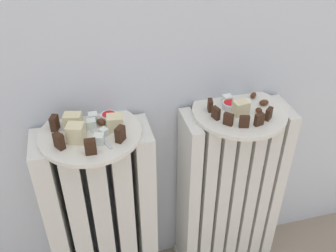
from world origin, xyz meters
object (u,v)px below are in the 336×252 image
(jam_bowl_right, at_px, (230,105))
(fork, at_px, (101,137))
(radiator_right, at_px, (229,195))
(jam_bowl_left, at_px, (109,117))
(plate_right, at_px, (239,112))
(radiator_left, at_px, (103,220))
(plate_left, at_px, (91,133))

(jam_bowl_right, distance_m, fork, 0.39)
(radiator_right, relative_size, jam_bowl_right, 14.72)
(radiator_right, distance_m, jam_bowl_left, 0.53)
(radiator_right, relative_size, plate_right, 2.40)
(radiator_left, distance_m, radiator_right, 0.44)
(radiator_left, height_order, jam_bowl_right, jam_bowl_right)
(plate_right, distance_m, fork, 0.41)
(radiator_right, height_order, plate_right, plate_right)
(jam_bowl_left, xyz_separation_m, jam_bowl_right, (0.35, -0.03, 0.00))
(plate_left, height_order, jam_bowl_left, jam_bowl_left)
(fork, bearing_deg, plate_left, 125.53)
(plate_left, bearing_deg, radiator_right, 0.00)
(radiator_right, xyz_separation_m, plate_left, (-0.44, 0.00, 0.35))
(radiator_left, bearing_deg, plate_right, 0.00)
(jam_bowl_right, xyz_separation_m, fork, (-0.39, -0.05, -0.01))
(plate_left, bearing_deg, radiator_left, -33.69)
(plate_right, height_order, jam_bowl_right, jam_bowl_right)
(plate_right, bearing_deg, jam_bowl_left, 173.39)
(radiator_right, bearing_deg, plate_right, 0.00)
(radiator_left, distance_m, plate_left, 0.35)
(radiator_right, bearing_deg, jam_bowl_left, 173.39)
(jam_bowl_right, bearing_deg, radiator_left, -177.81)
(plate_right, bearing_deg, plate_left, 180.00)
(radiator_left, distance_m, plate_right, 0.56)
(radiator_right, xyz_separation_m, fork, (-0.41, -0.03, 0.35))
(radiator_right, bearing_deg, jam_bowl_right, 148.03)
(radiator_right, bearing_deg, fork, -175.28)
(plate_right, relative_size, fork, 2.69)
(radiator_left, relative_size, fork, 6.45)
(fork, bearing_deg, radiator_left, 125.53)
(radiator_left, distance_m, jam_bowl_right, 0.55)
(radiator_left, relative_size, jam_bowl_right, 14.72)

